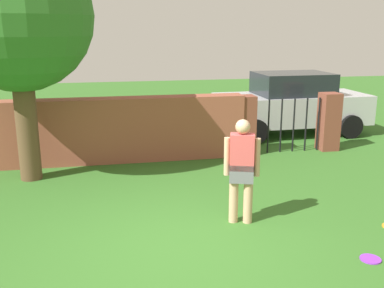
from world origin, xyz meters
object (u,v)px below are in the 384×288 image
(tree, at_px, (17,17))
(car, at_px, (292,104))
(person, at_px, (242,167))
(frisbee_purple, at_px, (370,259))

(tree, distance_m, car, 7.52)
(person, bearing_deg, car, -102.03)
(tree, height_order, person, tree)
(car, height_order, frisbee_purple, car)
(person, relative_size, frisbee_purple, 6.00)
(person, bearing_deg, tree, -20.98)
(tree, distance_m, frisbee_purple, 7.11)
(frisbee_purple, bearing_deg, person, 131.76)
(car, relative_size, frisbee_purple, 15.68)
(tree, xyz_separation_m, person, (3.46, -2.81, -2.20))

